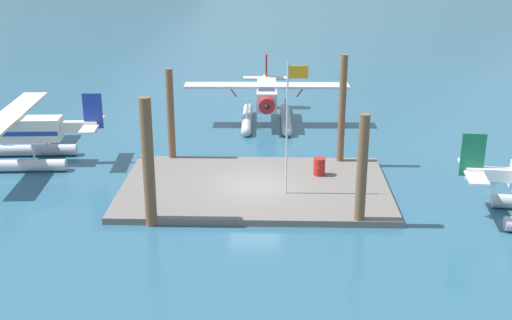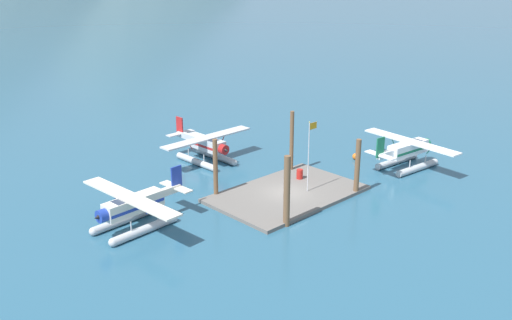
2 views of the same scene
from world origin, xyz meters
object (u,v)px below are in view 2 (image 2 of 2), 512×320
at_px(flagpole, 310,148).
at_px(seaplane_silver_bow_centre, 206,147).
at_px(mooring_buoy, 356,156).
at_px(seaplane_cream_port_fwd, 134,209).
at_px(fuel_drum, 300,174).
at_px(seaplane_white_stbd_aft, 408,152).

bearing_deg(flagpole, seaplane_silver_bow_centre, 95.47).
bearing_deg(mooring_buoy, seaplane_cream_port_fwd, 175.64).
xyz_separation_m(fuel_drum, seaplane_cream_port_fwd, (-16.05, 2.10, 0.84)).
bearing_deg(seaplane_white_stbd_aft, flagpole, 169.51).
height_order(seaplane_cream_port_fwd, seaplane_white_stbd_aft, same).
bearing_deg(seaplane_cream_port_fwd, fuel_drum, -7.46).
xyz_separation_m(mooring_buoy, seaplane_silver_bow_centre, (-11.43, 9.84, 1.26)).
bearing_deg(fuel_drum, seaplane_silver_bow_centre, 105.43).
xyz_separation_m(fuel_drum, mooring_buoy, (8.65, 0.22, -0.42)).
height_order(flagpole, fuel_drum, flagpole).
distance_m(fuel_drum, seaplane_silver_bow_centre, 10.47).
height_order(fuel_drum, mooring_buoy, fuel_drum).
distance_m(fuel_drum, mooring_buoy, 8.67).
relative_size(flagpole, seaplane_silver_bow_centre, 0.59).
height_order(mooring_buoy, seaplane_silver_bow_centre, seaplane_silver_bow_centre).
bearing_deg(mooring_buoy, fuel_drum, -178.57).
relative_size(fuel_drum, seaplane_white_stbd_aft, 0.08).
bearing_deg(flagpole, seaplane_cream_port_fwd, 162.55).
bearing_deg(mooring_buoy, seaplane_silver_bow_centre, 139.27).
bearing_deg(seaplane_silver_bow_centre, seaplane_cream_port_fwd, -149.06).
bearing_deg(fuel_drum, seaplane_white_stbd_aft, -24.22).
relative_size(seaplane_cream_port_fwd, seaplane_white_stbd_aft, 1.00).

